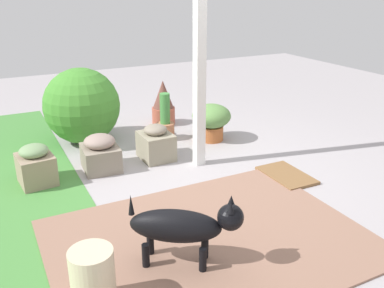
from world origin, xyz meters
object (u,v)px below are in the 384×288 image
Objects in this scene: stone_planter_near at (156,143)px; terracotta_pot_broad at (211,119)px; round_shrub at (82,106)px; terracotta_pot_tall at (165,123)px; stone_planter_mid at (100,153)px; terracotta_pot_spiky at (163,104)px; doormat at (286,175)px; stone_planter_far at (36,166)px; dog at (183,226)px; ceramic_urn at (93,280)px; porch_pillar at (200,57)px.

terracotta_pot_broad is (0.24, -0.85, 0.09)m from stone_planter_near.
terracotta_pot_tall is (-0.38, -0.94, -0.25)m from round_shrub.
stone_planter_mid is (-0.01, 0.63, 0.00)m from stone_planter_near.
stone_planter_near is 0.66× the size of terracotta_pot_spiky.
stone_planter_far is at bearing 66.51° from doormat.
stone_planter_far is (-0.04, 0.66, 0.01)m from stone_planter_mid.
stone_planter_mid is at bearing 2.29° from dog.
round_shrub is (0.91, 0.59, 0.28)m from stone_planter_near.
ceramic_urn is at bearing 137.24° from terracotta_pot_broad.
stone_planter_near reaches higher than doormat.
terracotta_pot_tall is at bearing -61.21° from stone_planter_mid.
terracotta_pot_tall reaches higher than stone_planter_near.
terracotta_pot_spiky is 3.19m from dog.
porch_pillar reaches higher than terracotta_pot_spiky.
ceramic_urn is (-2.92, 0.64, -0.26)m from round_shrub.
stone_planter_far reaches higher than stone_planter_near.
stone_planter_near is at bearing -89.46° from stone_planter_mid.
stone_planter_far and ceramic_urn have the same top height.
stone_planter_far is at bearing 97.85° from terracotta_pot_broad.
porch_pillar is at bearing 140.67° from terracotta_pot_broad.
porch_pillar is at bearing -100.28° from stone_planter_far.
terracotta_pot_broad reaches higher than doormat.
stone_planter_far is 1.96m from ceramic_urn.
round_shrub is at bearing 99.79° from terracotta_pot_spiky.
terracotta_pot_broad reaches higher than stone_planter_near.
porch_pillar is 5.70× the size of ceramic_urn.
ceramic_urn is at bearing 148.47° from stone_planter_near.
porch_pillar is 5.30× the size of stone_planter_mid.
porch_pillar is 1.18m from terracotta_pot_broad.
stone_planter_far is 0.56× the size of dog.
stone_planter_mid reaches higher than doormat.
porch_pillar reaches higher than round_shrub.
stone_planter_near is 0.63m from stone_planter_mid.
dog is at bearing -158.09° from stone_planter_far.
porch_pillar is 4.82× the size of terracotta_pot_broad.
stone_planter_far is 0.44× the size of round_shrub.
stone_planter_far is at bearing 21.91° from dog.
terracotta_pot_spiky is (1.12, -1.21, 0.11)m from stone_planter_mid.
stone_planter_near is at bearing -87.75° from stone_planter_far.
terracotta_pot_tall is at bearing -20.69° from dog.
porch_pillar is 3.77× the size of terracotta_pot_spiky.
terracotta_pot_broad is 3.07m from ceramic_urn.
stone_planter_far is at bearing 109.63° from terracotta_pot_tall.
terracotta_pot_broad is at bearing -114.89° from round_shrub.
terracotta_pot_broad is 0.81× the size of terracotta_pot_tall.
stone_planter_near is at bearing 45.98° from porch_pillar.
ceramic_urn is (-2.01, 1.23, 0.02)m from stone_planter_near.
stone_planter_near is at bearing 43.91° from doormat.
dog is at bearing 159.22° from terracotta_pot_spiky.
stone_planter_far is at bearing 79.72° from porch_pillar.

